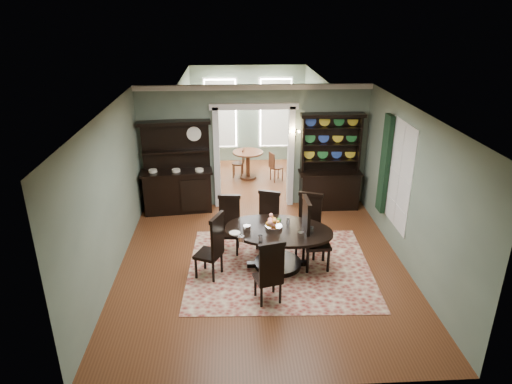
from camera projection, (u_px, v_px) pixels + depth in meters
The scene contains 19 objects.
room at pixel (262, 191), 8.24m from camera, with size 5.51×6.01×3.01m.
parlor at pixel (249, 121), 13.33m from camera, with size 3.51×3.50×3.01m.
doorway_trim at pixel (254, 142), 10.95m from camera, with size 2.08×0.25×2.57m.
right_window at pixel (392, 170), 9.19m from camera, with size 0.15×1.47×2.12m.
wall_sconce at pixel (294, 132), 10.76m from camera, with size 0.27×0.21×0.21m.
rug at pixel (279, 267), 8.79m from camera, with size 3.46×2.98×0.01m, color maroon.
dining_table at pixel (278, 241), 8.62m from camera, with size 2.28×2.28×0.80m.
centerpiece at pixel (274, 225), 8.52m from camera, with size 1.58×1.02×0.26m.
chair_far_left at pixel (229, 222), 9.19m from camera, with size 0.47×0.45×1.19m.
chair_far_mid at pixel (268, 218), 9.38m from camera, with size 0.55×0.54×1.19m.
chair_far_right at pixel (309, 223), 9.07m from camera, with size 0.60×0.59×1.28m.
chair_end_left at pixel (213, 245), 8.24m from camera, with size 0.60×0.61×1.27m.
chair_end_right at pixel (311, 233), 8.51m from camera, with size 0.52×0.55×1.43m.
chair_near at pixel (270, 271), 7.50m from camera, with size 0.53×0.52×1.20m.
sideboard at pixel (177, 181), 10.94m from camera, with size 1.73×0.76×2.22m.
welsh_dresser at pixel (330, 174), 11.11m from camera, with size 1.51×0.56×2.35m.
parlor_table at pixel (248, 161), 13.08m from camera, with size 0.87×0.87×0.80m.
parlor_chair_left at pixel (240, 162), 13.21m from camera, with size 0.38×0.37×0.85m.
parlor_chair_right at pixel (275, 166), 12.89m from camera, with size 0.40×0.40×0.85m.
Camera 1 is at (-0.55, -7.56, 4.71)m, focal length 32.00 mm.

